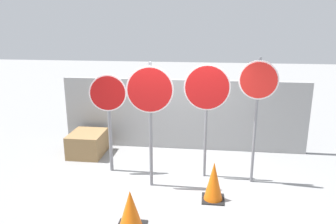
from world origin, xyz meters
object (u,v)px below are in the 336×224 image
stop_sign_3 (258,91)px  storage_crate (88,144)px  stop_sign_1 (150,99)px  traffic_cone_0 (214,181)px  stop_sign_2 (207,94)px  stop_sign_0 (108,103)px  traffic_cone_1 (130,210)px

stop_sign_3 → storage_crate: stop_sign_3 is taller
stop_sign_1 → storage_crate: 2.75m
traffic_cone_0 → stop_sign_3: bearing=44.6°
stop_sign_2 → storage_crate: 3.35m
storage_crate → stop_sign_1: bearing=-37.6°
stop_sign_3 → storage_crate: 4.26m
stop_sign_0 → stop_sign_2: size_ratio=0.90×
traffic_cone_0 → storage_crate: bearing=149.8°
storage_crate → stop_sign_2: bearing=-16.9°
stop_sign_0 → traffic_cone_0: size_ratio=2.88×
stop_sign_0 → traffic_cone_1: stop_sign_0 is taller
stop_sign_1 → storage_crate: bearing=137.8°
stop_sign_1 → storage_crate: size_ratio=2.69×
stop_sign_2 → stop_sign_3: stop_sign_3 is taller
stop_sign_0 → traffic_cone_0: bearing=-34.8°
storage_crate → traffic_cone_1: bearing=-58.2°
stop_sign_3 → traffic_cone_0: bearing=-128.2°
stop_sign_0 → traffic_cone_0: (2.19, -0.92, -1.17)m
traffic_cone_1 → traffic_cone_0: bearing=38.7°
stop_sign_2 → stop_sign_3: size_ratio=0.94×
stop_sign_0 → traffic_cone_0: 2.65m
traffic_cone_0 → storage_crate: traffic_cone_0 is taller
stop_sign_2 → traffic_cone_0: bearing=-80.6°
stop_sign_0 → traffic_cone_1: 2.47m
stop_sign_1 → traffic_cone_1: (-0.08, -1.40, -1.46)m
stop_sign_1 → traffic_cone_0: bearing=-21.3°
stop_sign_0 → storage_crate: 1.74m
stop_sign_2 → traffic_cone_0: size_ratio=3.20×
stop_sign_2 → storage_crate: stop_sign_2 is taller
stop_sign_2 → traffic_cone_1: stop_sign_2 is taller
stop_sign_2 → traffic_cone_1: size_ratio=3.56×
traffic_cone_0 → storage_crate: 3.51m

